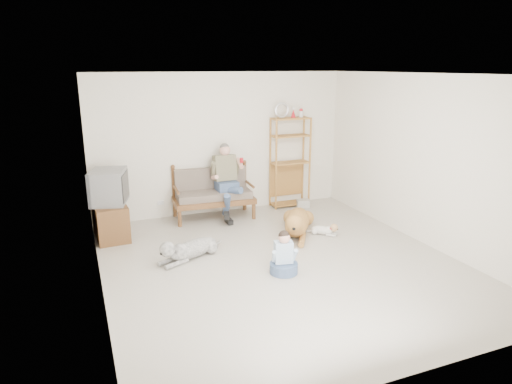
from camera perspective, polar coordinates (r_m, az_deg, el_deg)
name	(u,v)px	position (r m, az deg, el deg)	size (l,w,h in m)	color
floor	(281,263)	(6.80, 3.15, -8.86)	(5.50, 5.50, 0.00)	#BAB2A4
ceiling	(284,74)	(6.20, 3.53, 14.51)	(5.50, 5.50, 0.00)	silver
wall_back	(222,144)	(8.89, -4.25, 6.04)	(5.00, 5.00, 0.00)	silver
wall_front	(419,242)	(4.16, 19.69, -5.94)	(5.00, 5.00, 0.00)	silver
wall_left	(93,192)	(5.79, -19.68, 0.03)	(5.50, 5.50, 0.00)	silver
wall_right	(425,161)	(7.75, 20.36, 3.71)	(5.50, 5.50, 0.00)	silver
loveseat	(213,192)	(8.69, -5.45, -0.04)	(1.54, 0.80, 0.95)	brown
man	(227,186)	(8.51, -3.59, 0.79)	(0.54, 0.77, 1.24)	#44577C
etagere	(290,161)	(9.28, 4.27, 3.83)	(0.81, 0.35, 2.12)	#B47E38
book_stack	(303,203)	(9.40, 5.90, -1.42)	(0.25, 0.18, 0.16)	beige
tv_stand	(110,220)	(8.05, -17.78, -3.40)	(0.55, 0.93, 0.60)	brown
crt_tv	(109,187)	(7.91, -17.90, 0.65)	(0.70, 0.79, 0.56)	slate
wall_outlet	(161,203)	(8.82, -11.84, -1.33)	(0.12, 0.02, 0.08)	silver
golden_retriever	(297,222)	(7.88, 5.11, -3.82)	(0.98, 1.51, 0.51)	#B47D3E
shaggy_dog	(188,249)	(6.96, -8.52, -7.09)	(1.16, 0.66, 0.38)	silver
terrier	(326,230)	(7.94, 8.70, -4.68)	(0.45, 0.43, 0.22)	silver
child	(284,258)	(6.43, 3.48, -8.20)	(0.40, 0.40, 0.63)	#44577C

